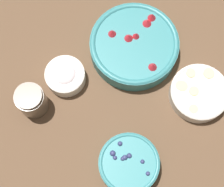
{
  "coord_description": "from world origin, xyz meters",
  "views": [
    {
      "loc": [
        0.14,
        0.15,
        1.06
      ],
      "look_at": [
        -0.09,
        -0.07,
        0.04
      ],
      "focal_mm": 60.0,
      "sensor_mm": 36.0,
      "label": 1
    }
  ],
  "objects_px": {
    "bowl_blueberries": "(129,164)",
    "bowl_bananas": "(199,93)",
    "jar_chocolate": "(32,101)",
    "bowl_cream": "(65,76)",
    "bowl_strawberries": "(134,45)"
  },
  "relations": [
    {
      "from": "bowl_strawberries",
      "to": "jar_chocolate",
      "type": "distance_m",
      "value": 0.34
    },
    {
      "from": "bowl_bananas",
      "to": "jar_chocolate",
      "type": "bearing_deg",
      "value": -43.5
    },
    {
      "from": "bowl_blueberries",
      "to": "bowl_bananas",
      "type": "distance_m",
      "value": 0.29
    },
    {
      "from": "bowl_cream",
      "to": "bowl_bananas",
      "type": "bearing_deg",
      "value": 125.36
    },
    {
      "from": "bowl_strawberries",
      "to": "bowl_blueberries",
      "type": "height_order",
      "value": "bowl_strawberries"
    },
    {
      "from": "bowl_blueberries",
      "to": "jar_chocolate",
      "type": "xyz_separation_m",
      "value": [
        0.06,
        -0.32,
        0.01
      ]
    },
    {
      "from": "bowl_cream",
      "to": "bowl_blueberries",
      "type": "bearing_deg",
      "value": 78.5
    },
    {
      "from": "bowl_cream",
      "to": "jar_chocolate",
      "type": "xyz_separation_m",
      "value": [
        0.12,
        -0.01,
        0.02
      ]
    },
    {
      "from": "bowl_blueberries",
      "to": "bowl_bananas",
      "type": "xyz_separation_m",
      "value": [
        -0.29,
        0.01,
        -0.01
      ]
    },
    {
      "from": "bowl_blueberries",
      "to": "jar_chocolate",
      "type": "bearing_deg",
      "value": -79.69
    },
    {
      "from": "bowl_strawberries",
      "to": "bowl_cream",
      "type": "relative_size",
      "value": 2.27
    },
    {
      "from": "bowl_cream",
      "to": "jar_chocolate",
      "type": "relative_size",
      "value": 1.18
    },
    {
      "from": "bowl_blueberries",
      "to": "jar_chocolate",
      "type": "height_order",
      "value": "jar_chocolate"
    },
    {
      "from": "bowl_bananas",
      "to": "bowl_strawberries",
      "type": "bearing_deg",
      "value": -85.13
    },
    {
      "from": "bowl_bananas",
      "to": "jar_chocolate",
      "type": "relative_size",
      "value": 1.71
    }
  ]
}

